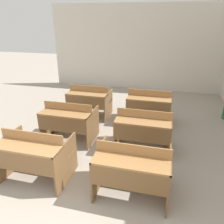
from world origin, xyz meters
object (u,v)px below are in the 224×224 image
(bench_front_left, at_px, (35,154))
(bench_third_right, at_px, (149,105))
(bench_front_right, at_px, (133,168))
(bench_third_left, at_px, (89,100))
(bench_second_left, at_px, (69,120))
(bench_second_right, at_px, (144,129))

(bench_front_left, distance_m, bench_third_right, 3.09)
(bench_front_right, bearing_deg, bench_third_left, 121.54)
(bench_second_left, distance_m, bench_third_right, 2.07)
(bench_second_left, xyz_separation_m, bench_second_right, (1.60, -0.00, 0.00))
(bench_second_left, bearing_deg, bench_third_left, 90.68)
(bench_front_right, relative_size, bench_third_right, 1.00)
(bench_third_left, bearing_deg, bench_second_left, -89.32)
(bench_third_left, bearing_deg, bench_third_right, 0.36)
(bench_front_right, relative_size, bench_second_right, 1.00)
(bench_front_right, bearing_deg, bench_front_left, -179.41)
(bench_front_right, bearing_deg, bench_third_right, 90.35)
(bench_front_left, distance_m, bench_second_left, 1.31)
(bench_second_right, relative_size, bench_third_left, 1.00)
(bench_front_right, bearing_deg, bench_second_left, 140.90)
(bench_front_right, xyz_separation_m, bench_third_left, (-1.61, 2.63, 0.00))
(bench_third_right, bearing_deg, bench_front_right, -89.65)
(bench_front_left, distance_m, bench_second_right, 2.07)
(bench_second_left, distance_m, bench_second_right, 1.60)
(bench_front_right, xyz_separation_m, bench_third_right, (-0.02, 2.64, 0.00))
(bench_second_right, bearing_deg, bench_front_left, -140.62)
(bench_front_right, xyz_separation_m, bench_second_right, (0.01, 1.30, 0.00))
(bench_front_right, relative_size, bench_third_left, 1.00)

